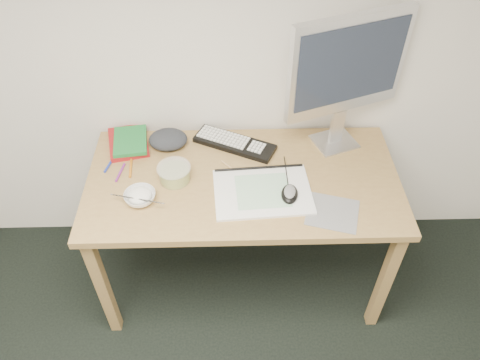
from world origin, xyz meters
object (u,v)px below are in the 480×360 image
object	(u,v)px
sketchpad	(263,192)
keyboard	(235,143)
monitor	(348,69)
rice_bowl	(140,197)
desk	(243,191)

from	to	relation	value
sketchpad	keyboard	bearing A→B (deg)	106.01
sketchpad	keyboard	size ratio (longest dim) A/B	1.06
monitor	rice_bowl	world-z (taller)	monitor
sketchpad	keyboard	distance (m)	0.34
keyboard	rice_bowl	xyz separation A→B (m)	(-0.41, -0.35, 0.01)
rice_bowl	desk	bearing A→B (deg)	15.70
desk	rice_bowl	size ratio (longest dim) A/B	10.42
sketchpad	monitor	distance (m)	0.64
desk	rice_bowl	bearing A→B (deg)	-164.30
sketchpad	keyboard	world-z (taller)	keyboard
keyboard	rice_bowl	world-z (taller)	rice_bowl
desk	keyboard	bearing A→B (deg)	98.54
desk	sketchpad	distance (m)	0.15
desk	sketchpad	bearing A→B (deg)	-48.41
monitor	desk	bearing A→B (deg)	-172.61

